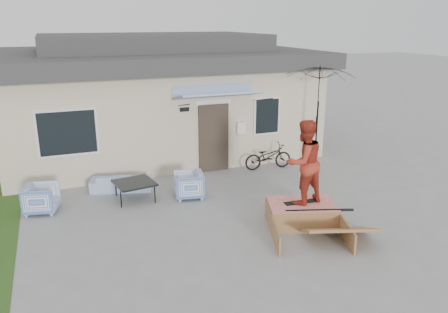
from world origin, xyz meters
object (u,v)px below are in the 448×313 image
object	(u,v)px
coffee_table	(135,191)
skater	(304,161)
loveseat	(121,179)
bicycle	(268,154)
patio_umbrella	(318,112)
skate_ramp	(301,214)
armchair_left	(41,197)
skateboard	(302,202)
armchair_right	(189,184)

from	to	relation	value
coffee_table	skater	world-z (taller)	skater
loveseat	bicycle	bearing A→B (deg)	-162.59
loveseat	coffee_table	bearing A→B (deg)	121.88
coffee_table	patio_umbrella	xyz separation A→B (m)	(5.92, 0.69, 1.51)
bicycle	patio_umbrella	world-z (taller)	patio_umbrella
skate_ramp	skater	size ratio (longest dim) A/B	1.05
armchair_left	coffee_table	world-z (taller)	armchair_left
bicycle	skater	bearing A→B (deg)	168.03
bicycle	skater	xyz separation A→B (m)	(-1.06, -3.79, 1.02)
bicycle	skate_ramp	bearing A→B (deg)	167.99
coffee_table	bicycle	bearing A→B (deg)	12.46
skateboard	skater	bearing A→B (deg)	-85.73
loveseat	skate_ramp	world-z (taller)	loveseat
skate_ramp	coffee_table	bearing A→B (deg)	157.36
armchair_right	patio_umbrella	xyz separation A→B (m)	(4.57, 1.08, 1.37)
skate_ramp	skateboard	xyz separation A→B (m)	(0.02, 0.05, 0.28)
armchair_right	skate_ramp	world-z (taller)	armchair_right
armchair_right	skater	size ratio (longest dim) A/B	0.39
coffee_table	skate_ramp	size ratio (longest dim) A/B	0.48
loveseat	armchair_left	size ratio (longest dim) A/B	2.13
armchair_right	skate_ramp	distance (m)	3.16
loveseat	armchair_right	distance (m)	1.98
armchair_left	armchair_right	xyz separation A→B (m)	(3.63, -0.40, -0.01)
skater	armchair_right	bearing A→B (deg)	-60.74
armchair_right	bicycle	world-z (taller)	bicycle
coffee_table	patio_umbrella	distance (m)	6.15
armchair_right	coffee_table	bearing A→B (deg)	-95.52
armchair_left	skater	bearing A→B (deg)	-103.42
skate_ramp	armchair_right	bearing A→B (deg)	146.35
bicycle	skater	world-z (taller)	skater
patio_umbrella	skate_ramp	xyz separation A→B (m)	(-2.63, -3.57, -1.50)
armchair_left	skater	world-z (taller)	skater
armchair_right	skater	world-z (taller)	skater
bicycle	coffee_table	bearing A→B (deg)	106.13
bicycle	skate_ramp	xyz separation A→B (m)	(-1.08, -3.84, -0.24)
coffee_table	skateboard	bearing A→B (deg)	-40.50
skateboard	armchair_right	bearing A→B (deg)	132.92
loveseat	bicycle	world-z (taller)	bicycle
skateboard	skater	distance (m)	0.99
coffee_table	skater	size ratio (longest dim) A/B	0.50
patio_umbrella	skateboard	xyz separation A→B (m)	(-2.61, -3.52, -1.22)
armchair_left	armchair_right	distance (m)	3.65
loveseat	armchair_left	bearing A→B (deg)	36.23
loveseat	armchair_left	distance (m)	2.18
skate_ramp	skateboard	distance (m)	0.28
armchair_right	patio_umbrella	world-z (taller)	patio_umbrella
bicycle	patio_umbrella	distance (m)	2.01
patio_umbrella	skate_ramp	distance (m)	4.68
loveseat	skate_ramp	xyz separation A→B (m)	(3.53, -3.67, -0.07)
armchair_left	skateboard	xyz separation A→B (m)	(5.58, -2.85, 0.14)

